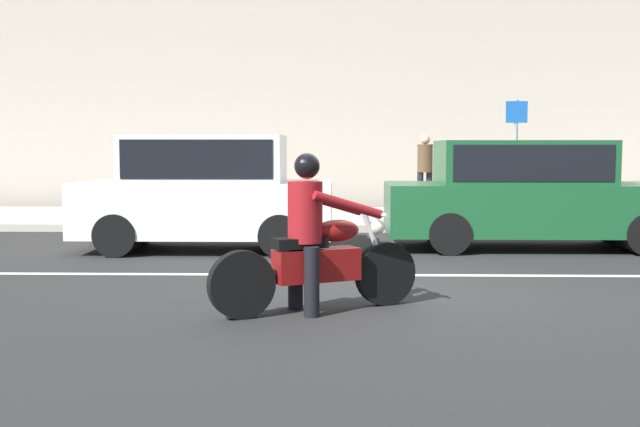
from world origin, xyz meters
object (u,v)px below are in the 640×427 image
Objects in this scene: street_sign_post at (516,147)px; motorcycle_with_rider_crimson at (315,248)px; parked_sedan_forest_green at (530,193)px; parked_hatchback_white at (206,191)px; pedestrian_bystander at (425,167)px.

motorcycle_with_rider_crimson is at bearing -114.13° from street_sign_post.
parked_sedan_forest_green reaches higher than motorcycle_with_rider_crimson.
street_sign_post is (5.70, 4.07, 0.69)m from parked_hatchback_white.
street_sign_post is at bearing 65.87° from motorcycle_with_rider_crimson.
pedestrian_bystander reaches higher than parked_sedan_forest_green.
street_sign_post is at bearing 81.00° from parked_sedan_forest_green.
parked_hatchback_white reaches higher than parked_sedan_forest_green.
motorcycle_with_rider_crimson is 0.84× the size of street_sign_post.
parked_sedan_forest_green is at bearing -77.46° from pedestrian_bystander.
parked_sedan_forest_green is (5.12, 0.37, -0.05)m from parked_hatchback_white.
pedestrian_bystander is (2.14, 9.94, 0.52)m from motorcycle_with_rider_crimson.
motorcycle_with_rider_crimson is 9.47m from street_sign_post.
motorcycle_with_rider_crimson is 4.90m from parked_hatchback_white.
parked_sedan_forest_green is at bearing -99.00° from street_sign_post.
motorcycle_with_rider_crimson is 0.52× the size of parked_hatchback_white.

